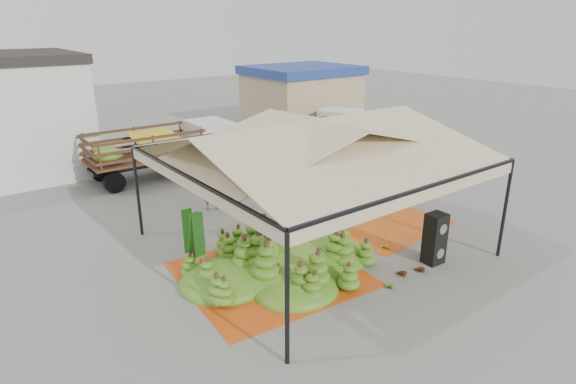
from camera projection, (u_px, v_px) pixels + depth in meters
ground at (312, 244)px, 15.28m from camera, size 90.00×90.00×0.00m
canopy_tent at (313, 143)px, 14.17m from camera, size 8.10×8.10×4.00m
building_tan at (302, 99)px, 30.02m from camera, size 6.30×5.30×4.10m
tarp_left at (270, 274)px, 13.48m from camera, size 5.05×4.84×0.01m
tarp_right at (374, 220)px, 17.16m from camera, size 4.26×4.44×0.01m
banana_heap at (285, 249)px, 13.55m from camera, size 7.10×6.33×1.29m
hand_yellow_a at (384, 247)px, 14.91m from camera, size 0.49×0.43×0.19m
hand_yellow_b at (329, 265)px, 13.73m from camera, size 0.62×0.57×0.23m
hand_red_a at (400, 273)px, 13.31m from camera, size 0.58×0.52×0.22m
hand_red_b at (418, 270)px, 13.51m from camera, size 0.51×0.43×0.21m
hand_green at (388, 286)px, 12.69m from camera, size 0.47×0.39×0.20m
hanging_bunches at (374, 160)px, 14.96m from camera, size 4.74×0.24×0.20m
speaker_stack at (435, 239)px, 13.90m from camera, size 0.58×0.51×1.53m
banana_leaves at (202, 267)px, 13.85m from camera, size 0.96×1.36×3.70m
vendor at (210, 184)px, 17.82m from camera, size 0.81×0.64×1.96m
truck_left at (168, 145)px, 21.77m from camera, size 6.53×2.33×2.23m
truck_right at (325, 132)px, 24.56m from camera, size 6.64×4.52×2.17m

